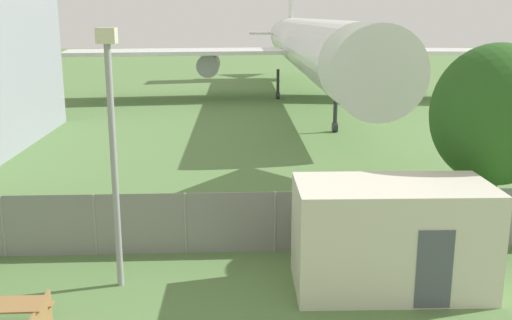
# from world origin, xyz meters

# --- Properties ---
(perimeter_fence) EXTENTS (56.07, 0.07, 1.80)m
(perimeter_fence) POSITION_xyz_m (-0.00, 11.00, 0.90)
(perimeter_fence) COLOR gray
(perimeter_fence) RESTS_ON ground
(airplane) EXTENTS (38.83, 47.10, 12.33)m
(airplane) POSITION_xyz_m (7.75, 41.80, 4.33)
(airplane) COLOR white
(airplane) RESTS_ON ground
(portable_cabin) EXTENTS (4.77, 2.50, 2.70)m
(portable_cabin) POSITION_xyz_m (5.22, 8.53, 1.35)
(portable_cabin) COLOR beige
(portable_cabin) RESTS_ON ground
(picnic_bench_near_cabin) EXTENTS (1.77, 1.42, 0.76)m
(picnic_bench_near_cabin) POSITION_xyz_m (-3.56, 6.58, 0.47)
(picnic_bench_near_cabin) COLOR olive
(picnic_bench_near_cabin) RESTS_ON ground
(tree_near_hangar) EXTENTS (3.69, 3.69, 5.92)m
(tree_near_hangar) POSITION_xyz_m (8.86, 11.33, 3.87)
(tree_near_hangar) COLOR brown
(tree_near_hangar) RESTS_ON ground
(light_mast) EXTENTS (0.44, 0.44, 6.37)m
(light_mast) POSITION_xyz_m (-1.53, 9.01, 4.00)
(light_mast) COLOR #99999E
(light_mast) RESTS_ON ground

